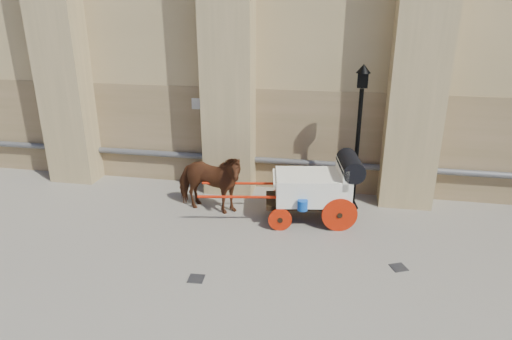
# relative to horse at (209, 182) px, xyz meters

# --- Properties ---
(ground) EXTENTS (90.00, 90.00, 0.00)m
(ground) POSITION_rel_horse_xyz_m (1.20, -2.05, -0.85)
(ground) COLOR #6C655A
(ground) RESTS_ON ground
(horse) EXTENTS (2.12, 1.22, 1.69)m
(horse) POSITION_rel_horse_xyz_m (0.00, 0.00, 0.00)
(horse) COLOR #572A12
(horse) RESTS_ON ground
(carriage) EXTENTS (4.18, 1.74, 1.78)m
(carriage) POSITION_rel_horse_xyz_m (2.85, 0.03, 0.11)
(carriage) COLOR black
(carriage) RESTS_ON ground
(street_lamp) EXTENTS (0.36, 0.36, 3.90)m
(street_lamp) POSITION_rel_horse_xyz_m (3.79, 0.94, 1.24)
(street_lamp) COLOR black
(street_lamp) RESTS_ON ground
(drain_grate_near) EXTENTS (0.34, 0.34, 0.01)m
(drain_grate_near) POSITION_rel_horse_xyz_m (0.60, -3.11, -0.84)
(drain_grate_near) COLOR black
(drain_grate_near) RESTS_ON ground
(drain_grate_far) EXTENTS (0.42, 0.42, 0.01)m
(drain_grate_far) POSITION_rel_horse_xyz_m (4.74, -1.91, -0.84)
(drain_grate_far) COLOR black
(drain_grate_far) RESTS_ON ground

